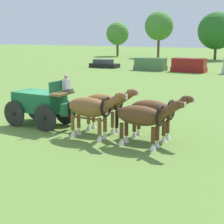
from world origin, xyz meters
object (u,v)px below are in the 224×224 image
(draft_horse_lead_near, at_px, (154,111))
(parked_vehicle_a, at_px, (104,64))
(draft_horse_rear_near, at_px, (105,104))
(parked_vehicle_c, at_px, (189,65))
(draft_horse_rear_off, at_px, (91,109))
(parked_vehicle_b, at_px, (150,64))
(show_wagon, at_px, (42,103))
(draft_horse_lead_off, at_px, (143,117))

(draft_horse_lead_near, bearing_deg, parked_vehicle_a, 124.09)
(draft_horse_rear_near, height_order, parked_vehicle_c, draft_horse_rear_near)
(draft_horse_lead_near, bearing_deg, draft_horse_rear_off, -153.31)
(parked_vehicle_b, bearing_deg, parked_vehicle_c, 3.94)
(draft_horse_rear_near, xyz_separation_m, draft_horse_lead_near, (2.59, 0.01, -0.07))
(show_wagon, relative_size, draft_horse_lead_off, 1.76)
(draft_horse_rear_near, distance_m, parked_vehicle_a, 34.15)
(draft_horse_rear_near, height_order, parked_vehicle_b, draft_horse_rear_near)
(show_wagon, height_order, draft_horse_lead_off, show_wagon)
(parked_vehicle_b, bearing_deg, show_wagon, -77.83)
(draft_horse_rear_off, bearing_deg, draft_horse_rear_near, 89.58)
(show_wagon, height_order, parked_vehicle_a, show_wagon)
(draft_horse_rear_off, bearing_deg, draft_horse_lead_near, 26.69)
(parked_vehicle_c, bearing_deg, parked_vehicle_b, -176.06)
(show_wagon, distance_m, draft_horse_lead_near, 6.13)
(parked_vehicle_a, relative_size, parked_vehicle_b, 1.00)
(parked_vehicle_a, bearing_deg, parked_vehicle_c, 0.10)
(draft_horse_lead_near, distance_m, parked_vehicle_b, 31.66)
(draft_horse_lead_off, bearing_deg, parked_vehicle_a, 122.97)
(draft_horse_lead_near, bearing_deg, parked_vehicle_c, 103.97)
(draft_horse_rear_near, xyz_separation_m, parked_vehicle_b, (-9.92, 29.09, -0.58))
(draft_horse_rear_near, xyz_separation_m, draft_horse_rear_off, (-0.01, -1.30, 0.02))
(draft_horse_lead_near, distance_m, parked_vehicle_c, 30.34)
(draft_horse_rear_off, xyz_separation_m, parked_vehicle_a, (-17.31, 30.72, -0.90))
(parked_vehicle_c, bearing_deg, draft_horse_lead_near, -76.03)
(draft_horse_rear_near, bearing_deg, draft_horse_rear_off, -90.42)
(parked_vehicle_a, bearing_deg, draft_horse_lead_off, -57.03)
(draft_horse_lead_near, xyz_separation_m, parked_vehicle_c, (-7.32, 29.44, -0.45))
(parked_vehicle_b, height_order, parked_vehicle_c, parked_vehicle_c)
(draft_horse_rear_near, relative_size, parked_vehicle_c, 0.70)
(draft_horse_rear_near, height_order, draft_horse_lead_off, draft_horse_rear_near)
(parked_vehicle_c, bearing_deg, parked_vehicle_a, -179.90)
(parked_vehicle_b, bearing_deg, draft_horse_rear_near, -71.18)
(show_wagon, relative_size, draft_horse_lead_near, 1.78)
(draft_horse_lead_near, distance_m, draft_horse_lead_off, 1.30)
(parked_vehicle_a, distance_m, parked_vehicle_c, 12.59)
(parked_vehicle_b, bearing_deg, draft_horse_lead_near, -66.73)
(draft_horse_rear_near, xyz_separation_m, parked_vehicle_c, (-4.73, 29.44, -0.53))
(parked_vehicle_a, height_order, parked_vehicle_b, parked_vehicle_b)
(draft_horse_rear_off, xyz_separation_m, draft_horse_lead_near, (2.60, 1.31, -0.10))
(draft_horse_rear_near, xyz_separation_m, draft_horse_lead_off, (2.60, -1.29, -0.08))
(draft_horse_rear_near, distance_m, draft_horse_rear_off, 1.30)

